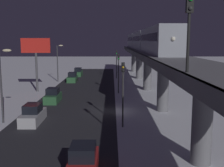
{
  "coord_description": "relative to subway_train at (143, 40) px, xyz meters",
  "views": [
    {
      "loc": [
        -0.24,
        33.2,
        8.44
      ],
      "look_at": [
        -0.28,
        -11.66,
        1.6
      ],
      "focal_mm": 44.87,
      "sensor_mm": 36.0,
      "label": 1
    }
  ],
  "objects": [
    {
      "name": "commercial_billboard",
      "position": [
        18.7,
        9.63,
        -1.73
      ],
      "size": [
        4.8,
        0.36,
        8.9
      ],
      "color": "#4C4C51",
      "rests_on": "ground_plane"
    },
    {
      "name": "traffic_light_far",
      "position": [
        5.08,
        -7.07,
        -4.36
      ],
      "size": [
        0.32,
        0.44,
        6.4
      ],
      "color": "#2D2D2D",
      "rests_on": "ground_plane"
    },
    {
      "name": "traffic_light_near",
      "position": [
        5.08,
        29.26,
        -4.36
      ],
      "size": [
        0.32,
        0.44,
        6.4
      ],
      "color": "#2D2D2D",
      "rests_on": "ground_plane"
    },
    {
      "name": "sedan_green_3",
      "position": [
        14.38,
        -11.79,
        -7.76
      ],
      "size": [
        1.8,
        4.74,
        1.97
      ],
      "color": "#2D6038",
      "rests_on": "ground_plane"
    },
    {
      "name": "sedan_green",
      "position": [
        14.38,
        -1.82,
        -7.78
      ],
      "size": [
        1.91,
        4.27,
        1.97
      ],
      "color": "#2D6038",
      "rests_on": "ground_plane"
    },
    {
      "name": "sedan_green_2",
      "position": [
        14.38,
        17.74,
        -7.76
      ],
      "size": [
        1.8,
        4.33,
        1.97
      ],
      "color": "#2D6038",
      "rests_on": "ground_plane"
    },
    {
      "name": "street_lamp_near",
      "position": [
        17.25,
        27.8,
        -3.75
      ],
      "size": [
        1.35,
        0.44,
        7.65
      ],
      "color": "#38383D",
      "rests_on": "ground_plane"
    },
    {
      "name": "street_lamp_far",
      "position": [
        17.25,
        -2.2,
        -3.75
      ],
      "size": [
        1.35,
        0.44,
        7.65
      ],
      "color": "#38383D",
      "rests_on": "ground_plane"
    },
    {
      "name": "elevated_railway",
      "position": [
        0.09,
        22.8,
        -2.72
      ],
      "size": [
        5.0,
        103.39,
        6.78
      ],
      "color": "slate",
      "rests_on": "ground_plane"
    },
    {
      "name": "traffic_light_mid",
      "position": [
        5.08,
        11.1,
        -4.36
      ],
      "size": [
        0.32,
        0.44,
        6.4
      ],
      "color": "#2D2D2D",
      "rests_on": "ground_plane"
    },
    {
      "name": "subway_train",
      "position": [
        0.0,
        0.0,
        0.0
      ],
      "size": [
        2.94,
        55.47,
        3.4
      ],
      "color": "#999EA8",
      "rests_on": "elevated_railway"
    },
    {
      "name": "ground_plane",
      "position": [
        6.4,
        22.8,
        -8.56
      ],
      "size": [
        240.0,
        240.0,
        0.0
      ],
      "primitive_type": "plane",
      "color": "white"
    },
    {
      "name": "avenue_asphalt",
      "position": [
        11.18,
        22.8,
        -8.56
      ],
      "size": [
        11.0,
        103.39,
        0.01
      ],
      "primitive_type": "cube",
      "color": "#28282D",
      "rests_on": "ground_plane"
    },
    {
      "name": "sedan_silver",
      "position": [
        14.38,
        27.72,
        -7.76
      ],
      "size": [
        1.8,
        4.66,
        1.97
      ],
      "color": "#B2B2B7",
      "rests_on": "ground_plane"
    },
    {
      "name": "rail_signal",
      "position": [
        2.13,
        41.12,
        0.95
      ],
      "size": [
        0.36,
        0.41,
        4.0
      ],
      "color": "black",
      "rests_on": "elevated_railway"
    },
    {
      "name": "sedan_red",
      "position": [
        7.98,
        39.22,
        -7.76
      ],
      "size": [
        1.8,
        4.1,
        1.97
      ],
      "rotation": [
        0.0,
        0.0,
        3.14
      ],
      "color": "#A51E1E",
      "rests_on": "ground_plane"
    }
  ]
}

